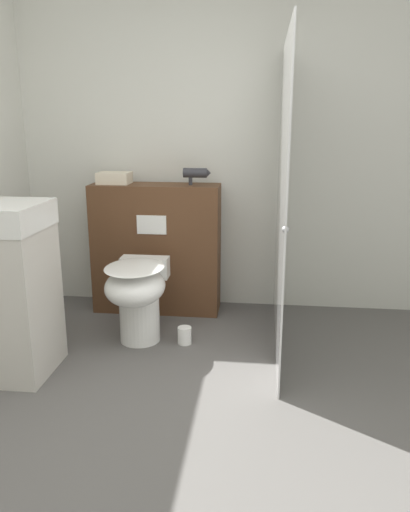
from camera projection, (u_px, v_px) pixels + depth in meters
name	position (u px, v px, depth m)	size (l,w,h in m)	color
ground_plane	(120.00, 505.00, 1.96)	(12.00, 12.00, 0.00)	#565451
wall_back	(196.00, 148.00, 3.86)	(8.00, 0.06, 2.50)	silver
partition_panel	(157.00, 248.00, 3.87)	(0.97, 0.31, 0.99)	#51331E
shower_glass	(281.00, 200.00, 3.14)	(0.04, 1.45, 1.94)	silver
toilet	(137.00, 293.00, 3.30)	(0.39, 0.59, 0.56)	white
hair_drier	(196.00, 173.00, 3.67)	(0.20, 0.07, 0.13)	#2D2D33
folded_towel	(114.00, 178.00, 3.76)	(0.24, 0.18, 0.09)	beige
spare_toilet_roll	(185.00, 335.00, 3.36)	(0.09, 0.09, 0.12)	white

